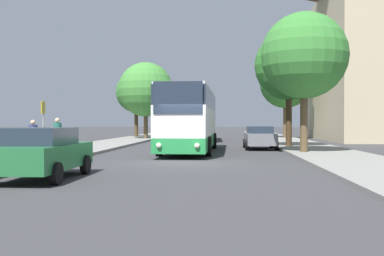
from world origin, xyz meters
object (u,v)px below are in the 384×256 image
object	(u,v)px
parked_car_left_curb	(43,152)
tree_right_far	(289,66)
bus_middle	(199,121)
tree_left_far	(146,90)
bus_stop_sign	(43,121)
tree_right_near	(285,83)
bus_front	(190,119)
tree_right_mid	(304,56)
pedestrian_waiting_near	(57,137)
tree_left_near	(136,92)
parked_car_right_near	(260,137)
pedestrian_waiting_far	(33,139)

from	to	relation	value
parked_car_left_curb	tree_right_far	xyz separation A→B (m)	(9.61, 16.56, 4.57)
bus_middle	tree_left_far	bearing A→B (deg)	164.06
bus_stop_sign	tree_right_near	world-z (taller)	tree_right_near
bus_front	tree_right_mid	size ratio (longest dim) A/B	1.62
pedestrian_waiting_near	bus_middle	bearing A→B (deg)	100.99
bus_stop_sign	tree_left_near	bearing A→B (deg)	91.68
bus_front	bus_stop_sign	xyz separation A→B (m)	(-6.76, -4.57, -0.12)
bus_front	tree_left_near	distance (m)	23.75
parked_car_left_curb	parked_car_right_near	size ratio (longest dim) A/B	0.95
bus_stop_sign	pedestrian_waiting_near	world-z (taller)	bus_stop_sign
bus_front	pedestrian_waiting_near	distance (m)	8.18
tree_left_near	parked_car_left_curb	bearing A→B (deg)	-83.32
bus_middle	tree_left_near	bearing A→B (deg)	137.17
bus_front	parked_car_right_near	world-z (taller)	bus_front
bus_stop_sign	tree_right_mid	world-z (taller)	tree_right_mid
tree_left_near	tree_right_far	xyz separation A→B (m)	(13.70, -18.35, 0.44)
bus_stop_sign	tree_left_far	distance (m)	22.17
parked_car_right_near	tree_left_near	xyz separation A→B (m)	(-11.74, 19.38, 4.16)
bus_front	parked_car_left_curb	world-z (taller)	bus_front
bus_front	tree_right_far	distance (m)	8.10
parked_car_left_curb	pedestrian_waiting_far	distance (m)	6.25
tree_left_near	tree_right_mid	size ratio (longest dim) A/B	0.96
pedestrian_waiting_near	tree_right_near	bearing A→B (deg)	86.91
parked_car_left_curb	tree_left_near	bearing A→B (deg)	96.48
tree_left_near	tree_left_far	xyz separation A→B (m)	(1.91, -4.96, -0.07)
tree_right_mid	bus_middle	bearing A→B (deg)	110.09
bus_stop_sign	tree_left_near	size ratio (longest dim) A/B	0.37
bus_stop_sign	tree_right_near	size ratio (longest dim) A/B	0.32
parked_car_left_curb	tree_left_far	size ratio (longest dim) A/B	0.57
pedestrian_waiting_near	tree_right_far	bearing A→B (deg)	64.53
bus_front	tree_left_near	world-z (taller)	tree_left_near
bus_front	pedestrian_waiting_near	bearing A→B (deg)	-131.89
parked_car_right_near	tree_right_far	xyz separation A→B (m)	(1.96, 1.03, 4.60)
tree_right_mid	tree_right_far	bearing A→B (deg)	89.72
tree_right_near	tree_right_mid	size ratio (longest dim) A/B	1.12
parked_car_right_near	tree_right_far	bearing A→B (deg)	-152.70
parked_car_right_near	pedestrian_waiting_near	xyz separation A→B (m)	(-9.73, -8.89, 0.27)
bus_middle	parked_car_left_curb	xyz separation A→B (m)	(-3.08, -28.60, -1.02)
pedestrian_waiting_far	bus_stop_sign	bearing A→B (deg)	-143.00
tree_right_near	tree_left_far	bearing A→B (deg)	-167.04
bus_stop_sign	pedestrian_waiting_near	bearing A→B (deg)	-48.62
parked_car_right_near	tree_right_near	xyz separation A→B (m)	(3.94, 17.59, 4.94)
parked_car_right_near	pedestrian_waiting_near	distance (m)	13.18
pedestrian_waiting_far	tree_left_far	world-z (taller)	tree_left_far
bus_front	parked_car_left_curb	bearing A→B (deg)	-104.36
bus_middle	tree_left_near	size ratio (longest dim) A/B	1.54
parked_car_left_curb	tree_right_mid	distance (m)	15.10
bus_middle	tree_right_near	world-z (taller)	tree_right_near
tree_right_mid	tree_right_near	bearing A→B (deg)	84.86
tree_left_near	bus_middle	bearing A→B (deg)	-41.37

